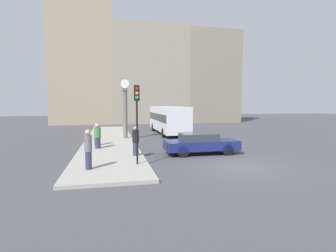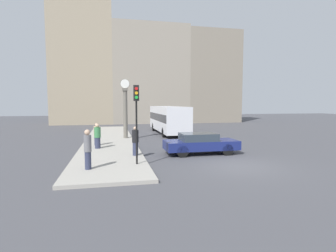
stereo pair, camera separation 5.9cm
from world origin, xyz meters
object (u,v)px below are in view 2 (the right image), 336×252
Objects in this scene: street_clock at (125,110)px; pedestrian_black_jacket at (135,141)px; pedestrian_green_hoodie at (98,136)px; pedestrian_tan_coat at (97,134)px; pedestrian_grey_jacket at (88,149)px; traffic_light_near at (136,108)px; bus_distant at (168,118)px; sedan_car at (200,143)px.

pedestrian_black_jacket is (0.14, -7.88, -1.60)m from street_clock.
pedestrian_green_hoodie is at bearing -113.09° from street_clock.
pedestrian_grey_jacket is (-0.02, -7.02, 0.15)m from pedestrian_tan_coat.
traffic_light_near is at bearing -67.46° from pedestrian_green_hoodie.
pedestrian_green_hoodie is (-6.71, -8.80, -0.66)m from bus_distant.
bus_distant is at bearing 47.56° from pedestrian_tan_coat.
traffic_light_near is 5.87m from pedestrian_green_hoodie.
street_clock reaches higher than pedestrian_grey_jacket.
street_clock is 4.55m from pedestrian_tan_coat.
street_clock reaches higher than pedestrian_black_jacket.
pedestrian_black_jacket is at bearing 86.71° from traffic_light_near.
street_clock is at bearing 78.05° from pedestrian_grey_jacket.
pedestrian_green_hoodie reaches higher than sedan_car.
bus_distant is 5.34× the size of pedestrian_grey_jacket.
pedestrian_grey_jacket is at bearing -153.95° from sedan_car.
pedestrian_grey_jacket is at bearing -101.95° from street_clock.
street_clock is 5.61m from pedestrian_green_hoodie.
pedestrian_tan_coat is 0.95× the size of pedestrian_black_jacket.
bus_distant reaches higher than pedestrian_grey_jacket.
pedestrian_green_hoodie is at bearing 112.54° from traffic_light_near.
street_clock is 3.20× the size of pedestrian_tan_coat.
traffic_light_near is 2.91m from pedestrian_black_jacket.
bus_distant is at bearing 71.75° from traffic_light_near.
bus_distant is 12.58m from pedestrian_black_jacket.
pedestrian_black_jacket is 1.02× the size of pedestrian_green_hoodie.
pedestrian_black_jacket is (2.37, -4.27, 0.05)m from pedestrian_tan_coat.
street_clock is at bearing -139.98° from bus_distant.
street_clock reaches higher than pedestrian_tan_coat.
bus_distant reaches higher than pedestrian_green_hoodie.
traffic_light_near reaches higher than pedestrian_tan_coat.
bus_distant reaches higher than pedestrian_black_jacket.
pedestrian_grey_jacket is (-2.25, -10.62, -1.50)m from street_clock.
bus_distant is at bearing 64.69° from pedestrian_grey_jacket.
street_clock is (-4.60, -3.86, 0.97)m from bus_distant.
traffic_light_near is at bearing -148.43° from sedan_car.
pedestrian_black_jacket is 3.64m from pedestrian_grey_jacket.
pedestrian_black_jacket is at bearing -60.95° from pedestrian_tan_coat.
traffic_light_near is at bearing -89.91° from street_clock.
pedestrian_green_hoodie is (-2.12, 5.11, -1.96)m from traffic_light_near.
pedestrian_grey_jacket is at bearing -115.31° from bus_distant.
street_clock is at bearing 91.02° from pedestrian_black_jacket.
pedestrian_grey_jacket is at bearing -90.15° from pedestrian_tan_coat.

